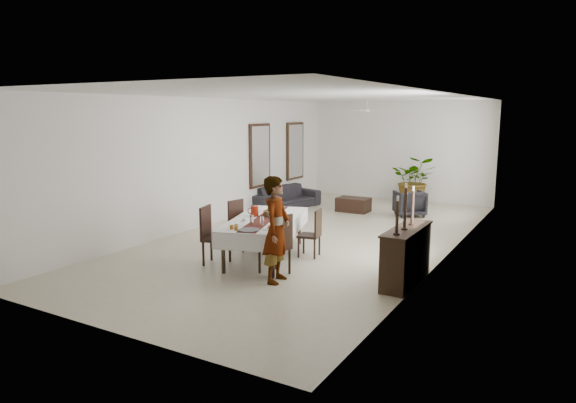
{
  "coord_description": "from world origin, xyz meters",
  "views": [
    {
      "loc": [
        5.22,
        -10.33,
        2.85
      ],
      "look_at": [
        0.07,
        -1.41,
        1.05
      ],
      "focal_mm": 32.0,
      "sensor_mm": 36.0,
      "label": 1
    }
  ],
  "objects_px": {
    "dining_table_top": "(265,220)",
    "red_pitcher": "(255,211)",
    "sideboard_body": "(406,256)",
    "sofa": "(286,197)",
    "woman": "(277,230)"
  },
  "relations": [
    {
      "from": "red_pitcher",
      "to": "woman",
      "type": "xyz_separation_m",
      "value": [
        1.26,
        -1.23,
        0.01
      ]
    },
    {
      "from": "dining_table_top",
      "to": "sofa",
      "type": "relative_size",
      "value": 1.11
    },
    {
      "from": "sideboard_body",
      "to": "sofa",
      "type": "bearing_deg",
      "value": 136.49
    },
    {
      "from": "dining_table_top",
      "to": "red_pitcher",
      "type": "relative_size",
      "value": 12.0
    },
    {
      "from": "sofa",
      "to": "red_pitcher",
      "type": "bearing_deg",
      "value": -141.81
    },
    {
      "from": "dining_table_top",
      "to": "sideboard_body",
      "type": "distance_m",
      "value": 2.91
    },
    {
      "from": "sideboard_body",
      "to": "sofa",
      "type": "distance_m",
      "value": 7.22
    },
    {
      "from": "sideboard_body",
      "to": "sofa",
      "type": "xyz_separation_m",
      "value": [
        -5.23,
        4.97,
        -0.13
      ]
    },
    {
      "from": "red_pitcher",
      "to": "woman",
      "type": "distance_m",
      "value": 1.77
    },
    {
      "from": "woman",
      "to": "sideboard_body",
      "type": "xyz_separation_m",
      "value": [
        1.92,
        1.03,
        -0.45
      ]
    },
    {
      "from": "sideboard_body",
      "to": "sofa",
      "type": "height_order",
      "value": "sideboard_body"
    },
    {
      "from": "red_pitcher",
      "to": "sofa",
      "type": "relative_size",
      "value": 0.09
    },
    {
      "from": "dining_table_top",
      "to": "sofa",
      "type": "bearing_deg",
      "value": 98.46
    },
    {
      "from": "sideboard_body",
      "to": "red_pitcher",
      "type": "bearing_deg",
      "value": 176.4
    },
    {
      "from": "dining_table_top",
      "to": "sideboard_body",
      "type": "xyz_separation_m",
      "value": [
        2.89,
        -0.13,
        -0.29
      ]
    }
  ]
}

